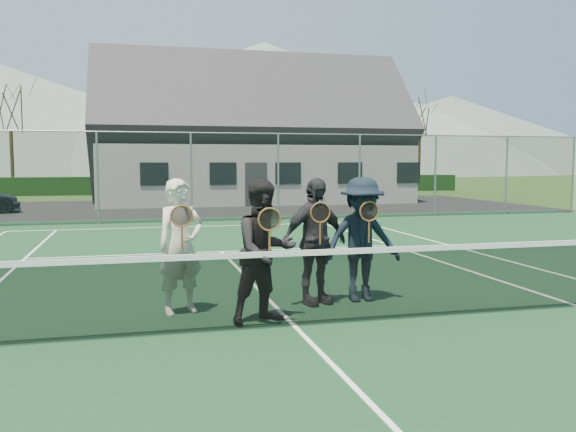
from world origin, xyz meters
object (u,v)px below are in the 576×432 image
player_d (362,239)px  player_b (265,251)px  tennis_net (294,285)px  clubhouse (250,123)px  player_a (181,246)px  player_c (315,241)px

player_d → player_b: bearing=-153.5°
tennis_net → clubhouse: clubhouse is taller
tennis_net → player_a: (-1.30, 1.02, 0.38)m
player_a → player_c: size_ratio=1.00×
player_b → player_c: same height
tennis_net → player_a: 1.69m
clubhouse → player_a: clubhouse is taller
player_b → player_c: size_ratio=1.00×
clubhouse → player_b: clubhouse is taller
player_b → player_d: bearing=26.5°
player_b → player_d: same height
clubhouse → player_a: 23.78m
player_c → player_a: bearing=-177.8°
clubhouse → player_b: bearing=-100.3°
clubhouse → player_a: (-5.30, -22.97, -3.07)m
tennis_net → clubhouse: bearing=80.5°
tennis_net → player_c: player_c is taller
tennis_net → player_d: size_ratio=6.49×
player_a → player_c: (1.88, 0.07, -0.00)m
tennis_net → player_a: bearing=141.7°
player_c → player_d: size_ratio=1.00×
tennis_net → clubhouse: size_ratio=0.75×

